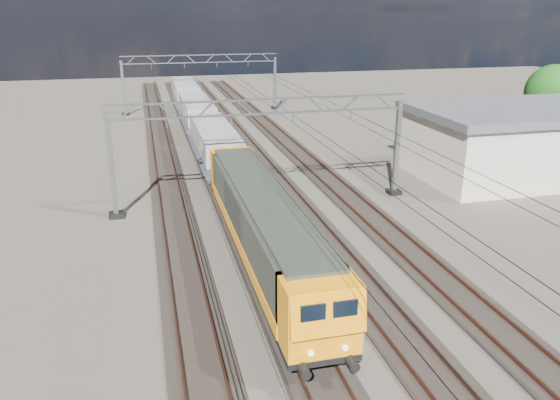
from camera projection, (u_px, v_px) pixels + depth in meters
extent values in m
plane|color=#29231E|center=(278.00, 227.00, 32.99)|extent=(160.00, 160.00, 0.00)
cube|color=black|center=(177.00, 235.00, 31.60)|extent=(2.60, 140.00, 0.12)
cube|color=brown|center=(164.00, 234.00, 31.38)|extent=(0.08, 140.00, 0.16)
cube|color=brown|center=(190.00, 231.00, 31.71)|extent=(0.08, 140.00, 0.16)
cube|color=black|center=(245.00, 229.00, 32.51)|extent=(2.60, 140.00, 0.12)
cube|color=brown|center=(233.00, 227.00, 32.30)|extent=(0.08, 140.00, 0.16)
cube|color=brown|center=(257.00, 225.00, 32.63)|extent=(0.08, 140.00, 0.16)
cube|color=black|center=(309.00, 223.00, 33.43)|extent=(2.60, 140.00, 0.12)
cube|color=brown|center=(298.00, 221.00, 33.21)|extent=(0.08, 140.00, 0.16)
cube|color=brown|center=(321.00, 219.00, 33.54)|extent=(0.08, 140.00, 0.16)
cube|color=black|center=(370.00, 217.00, 34.35)|extent=(2.60, 140.00, 0.12)
cube|color=brown|center=(359.00, 216.00, 34.13)|extent=(0.08, 140.00, 0.16)
cube|color=brown|center=(381.00, 214.00, 34.46)|extent=(0.08, 140.00, 0.16)
cube|color=gray|center=(112.00, 167.00, 33.38)|extent=(0.30, 0.30, 6.60)
cube|color=gray|center=(397.00, 149.00, 37.74)|extent=(0.30, 0.30, 6.60)
cube|color=black|center=(117.00, 215.00, 34.42)|extent=(0.90, 0.90, 0.30)
cube|color=black|center=(394.00, 192.00, 38.78)|extent=(0.90, 0.90, 0.30)
cube|color=gray|center=(262.00, 100.00, 34.31)|extent=(19.30, 0.18, 0.12)
cube|color=gray|center=(262.00, 114.00, 34.61)|extent=(19.30, 0.18, 0.12)
cube|color=gray|center=(127.00, 112.00, 32.56)|extent=(1.03, 0.10, 0.94)
cube|color=gray|center=(167.00, 111.00, 33.10)|extent=(1.03, 0.10, 0.94)
cube|color=gray|center=(206.00, 109.00, 33.65)|extent=(1.03, 0.10, 0.94)
cube|color=gray|center=(244.00, 107.00, 34.19)|extent=(1.03, 0.10, 0.94)
cube|color=gray|center=(281.00, 106.00, 34.73)|extent=(1.03, 0.10, 0.94)
cube|color=gray|center=(316.00, 104.00, 35.28)|extent=(1.03, 0.10, 0.94)
cube|color=gray|center=(351.00, 103.00, 35.82)|extent=(1.03, 0.10, 0.94)
cube|color=gray|center=(384.00, 102.00, 36.37)|extent=(1.03, 0.10, 0.94)
cube|color=gray|center=(167.00, 123.00, 33.34)|extent=(0.06, 0.06, 0.65)
cube|color=gray|center=(231.00, 120.00, 34.26)|extent=(0.06, 0.06, 0.65)
cube|color=gray|center=(293.00, 117.00, 35.18)|extent=(0.06, 0.06, 0.65)
cube|color=gray|center=(351.00, 115.00, 36.10)|extent=(0.06, 0.06, 0.65)
cube|color=gray|center=(123.00, 88.00, 66.32)|extent=(0.30, 0.30, 6.60)
cube|color=gray|center=(275.00, 83.00, 70.68)|extent=(0.30, 0.30, 6.60)
cube|color=black|center=(126.00, 114.00, 67.37)|extent=(0.90, 0.90, 0.30)
cube|color=black|center=(275.00, 108.00, 71.72)|extent=(0.90, 0.90, 0.30)
cube|color=gray|center=(200.00, 55.00, 67.25)|extent=(19.30, 0.18, 0.12)
cube|color=gray|center=(200.00, 62.00, 67.55)|extent=(19.30, 0.18, 0.12)
cube|color=gray|center=(131.00, 60.00, 65.50)|extent=(1.03, 0.10, 0.94)
cube|color=gray|center=(151.00, 60.00, 66.04)|extent=(1.03, 0.10, 0.94)
cube|color=gray|center=(171.00, 59.00, 66.59)|extent=(1.03, 0.10, 0.94)
cube|color=gray|center=(191.00, 59.00, 67.13)|extent=(1.03, 0.10, 0.94)
cube|color=gray|center=(210.00, 58.00, 67.68)|extent=(1.03, 0.10, 0.94)
cube|color=gray|center=(229.00, 58.00, 68.22)|extent=(1.03, 0.10, 0.94)
cube|color=gray|center=(247.00, 58.00, 68.76)|extent=(1.03, 0.10, 0.94)
cube|color=gray|center=(266.00, 57.00, 69.31)|extent=(1.03, 0.10, 0.94)
cube|color=gray|center=(151.00, 66.00, 66.28)|extent=(0.06, 0.06, 0.65)
cube|color=gray|center=(184.00, 65.00, 67.20)|extent=(0.06, 0.06, 0.65)
cube|color=gray|center=(217.00, 65.00, 68.12)|extent=(0.06, 0.06, 0.65)
cube|color=gray|center=(248.00, 64.00, 69.04)|extent=(0.06, 0.06, 0.65)
cylinder|color=black|center=(164.00, 117.00, 37.11)|extent=(0.03, 140.00, 0.03)
cylinder|color=black|center=(163.00, 109.00, 36.95)|extent=(0.03, 140.00, 0.03)
cylinder|color=black|center=(222.00, 114.00, 38.03)|extent=(0.03, 140.00, 0.03)
cylinder|color=black|center=(222.00, 107.00, 37.86)|extent=(0.03, 140.00, 0.03)
cylinder|color=black|center=(278.00, 112.00, 38.95)|extent=(0.03, 140.00, 0.03)
cylinder|color=black|center=(278.00, 105.00, 38.78)|extent=(0.03, 140.00, 0.03)
cylinder|color=black|center=(331.00, 109.00, 39.86)|extent=(0.03, 140.00, 0.03)
cylinder|color=black|center=(331.00, 102.00, 39.70)|extent=(0.03, 140.00, 0.03)
cube|color=black|center=(298.00, 319.00, 21.79)|extent=(2.20, 3.60, 0.60)
cube|color=black|center=(240.00, 209.00, 33.69)|extent=(2.20, 3.60, 0.60)
cube|color=black|center=(263.00, 245.00, 27.62)|extent=(2.65, 20.00, 0.25)
cube|color=black|center=(263.00, 252.00, 27.74)|extent=(2.20, 4.50, 0.75)
cube|color=#282D26|center=(262.00, 219.00, 27.14)|extent=(2.65, 17.00, 2.60)
cube|color=orange|center=(236.00, 240.00, 27.17)|extent=(0.04, 17.00, 0.60)
cube|color=orange|center=(288.00, 235.00, 27.78)|extent=(0.04, 17.00, 0.60)
cube|color=black|center=(232.00, 208.00, 27.63)|extent=(0.05, 5.00, 1.40)
cube|color=black|center=(284.00, 204.00, 28.25)|extent=(0.05, 5.00, 1.40)
cube|color=#282D26|center=(262.00, 193.00, 26.69)|extent=(2.25, 18.00, 0.15)
cube|color=orange|center=(319.00, 313.00, 18.82)|extent=(2.65, 1.80, 2.60)
cube|color=orange|center=(328.00, 314.00, 17.78)|extent=(2.60, 0.46, 1.52)
cube|color=black|center=(313.00, 315.00, 17.53)|extent=(0.85, 0.08, 0.75)
cube|color=black|center=(345.00, 311.00, 17.78)|extent=(0.85, 0.08, 0.75)
cylinder|color=black|center=(304.00, 372.00, 17.99)|extent=(0.36, 0.50, 0.36)
cylinder|color=black|center=(353.00, 364.00, 18.38)|extent=(0.36, 0.50, 0.36)
cylinder|color=white|center=(311.00, 353.00, 17.94)|extent=(0.20, 0.08, 0.20)
cylinder|color=white|center=(345.00, 348.00, 18.21)|extent=(0.20, 0.08, 0.20)
cube|color=orange|center=(233.00, 170.00, 35.47)|extent=(2.65, 1.80, 2.60)
cube|color=orange|center=(230.00, 159.00, 36.17)|extent=(2.60, 0.46, 1.52)
cube|color=black|center=(222.00, 157.00, 36.11)|extent=(0.85, 0.08, 0.75)
cube|color=black|center=(238.00, 156.00, 36.36)|extent=(0.85, 0.08, 0.75)
cylinder|color=black|center=(218.00, 186.00, 36.84)|extent=(0.36, 0.50, 0.36)
cylinder|color=black|center=(243.00, 184.00, 37.23)|extent=(0.36, 0.50, 0.36)
cylinder|color=white|center=(221.00, 177.00, 36.61)|extent=(0.20, 0.08, 0.20)
cylinder|color=white|center=(239.00, 176.00, 36.88)|extent=(0.20, 0.08, 0.20)
cube|color=black|center=(224.00, 179.00, 39.83)|extent=(2.20, 2.60, 0.55)
cube|color=black|center=(209.00, 150.00, 48.06)|extent=(2.20, 2.60, 0.55)
cube|color=black|center=(216.00, 158.00, 43.83)|extent=(2.40, 13.00, 0.20)
cube|color=slate|center=(215.00, 137.00, 43.26)|extent=(2.80, 12.00, 1.80)
cube|color=#44464B|center=(204.00, 153.00, 43.45)|extent=(1.48, 12.00, 1.36)
cube|color=#44464B|center=(227.00, 152.00, 43.89)|extent=(1.48, 12.00, 1.36)
cube|color=orange|center=(201.00, 146.00, 40.15)|extent=(0.04, 1.20, 0.50)
cube|color=black|center=(202.00, 137.00, 52.82)|extent=(2.20, 2.60, 0.55)
cube|color=black|center=(193.00, 119.00, 61.06)|extent=(2.20, 2.60, 0.55)
cube|color=black|center=(197.00, 124.00, 56.82)|extent=(2.40, 13.00, 0.20)
cube|color=slate|center=(196.00, 108.00, 56.25)|extent=(2.80, 12.00, 1.80)
cube|color=#44464B|center=(188.00, 120.00, 56.45)|extent=(1.48, 12.00, 1.36)
cube|color=#44464B|center=(206.00, 119.00, 56.88)|extent=(1.48, 12.00, 1.36)
cube|color=orange|center=(185.00, 112.00, 53.15)|extent=(0.04, 1.20, 0.50)
cube|color=black|center=(189.00, 111.00, 65.82)|extent=(2.20, 2.60, 0.55)
cube|color=black|center=(183.00, 100.00, 74.05)|extent=(2.20, 2.60, 0.55)
cube|color=black|center=(186.00, 103.00, 69.81)|extent=(2.40, 13.00, 0.20)
cube|color=slate|center=(185.00, 89.00, 69.24)|extent=(2.80, 12.00, 1.80)
cube|color=#44464B|center=(178.00, 99.00, 69.44)|extent=(1.48, 12.00, 1.36)
cube|color=#44464B|center=(193.00, 99.00, 69.88)|extent=(1.48, 12.00, 1.36)
cube|color=orange|center=(175.00, 92.00, 66.14)|extent=(0.04, 1.20, 0.50)
cube|color=beige|center=(532.00, 144.00, 42.73)|extent=(18.00, 10.00, 4.80)
cube|color=#5B5E62|center=(537.00, 110.00, 41.84)|extent=(18.60, 10.60, 0.60)
cylinder|color=#3D261B|center=(547.00, 126.00, 52.08)|extent=(0.70, 0.70, 3.63)
sphere|color=#11370F|center=(553.00, 92.00, 50.99)|extent=(5.09, 5.09, 5.09)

